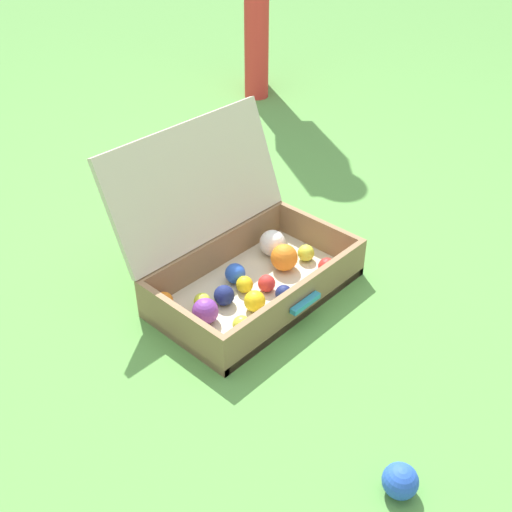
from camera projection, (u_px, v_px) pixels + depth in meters
The scene contains 3 objects.
ground_plane at pixel (257, 305), 1.79m from camera, with size 16.00×16.00×0.00m, color #569342.
open_suitcase at pixel (242, 258), 1.80m from camera, with size 0.60×0.51×0.46m.
stray_ball_on_grass at pixel (400, 481), 1.26m from camera, with size 0.08×0.08×0.08m, color blue.
Camera 1 is at (-1.01, -0.94, 1.14)m, focal length 43.07 mm.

